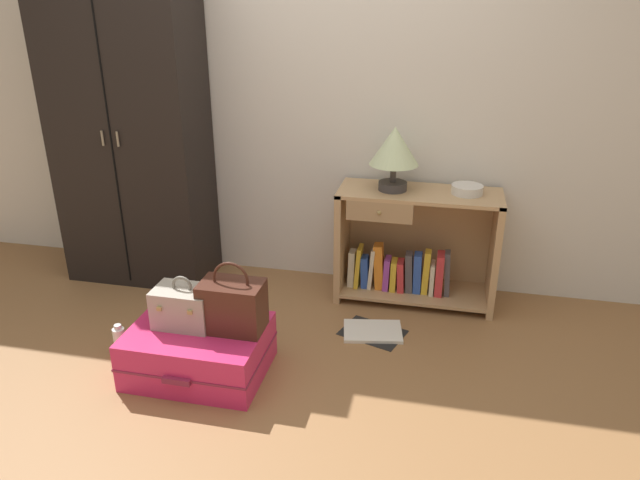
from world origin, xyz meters
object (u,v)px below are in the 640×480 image
table_lamp (394,149)px  train_case (184,306)px  bottle (120,341)px  open_book_on_floor (373,332)px  suitcase_large (199,350)px  bookshelf (412,248)px  handbag (232,305)px  bowl (467,189)px  wardrobe (130,130)px

table_lamp → train_case: table_lamp is taller
bottle → open_book_on_floor: bearing=21.5°
suitcase_large → open_book_on_floor: bearing=34.6°
bookshelf → suitcase_large: bearing=-133.2°
table_lamp → suitcase_large: (-0.85, -1.03, -0.84)m
suitcase_large → train_case: train_case is taller
handbag → bowl: bearing=42.5°
wardrobe → handbag: size_ratio=5.47×
wardrobe → train_case: (0.75, -0.98, -0.64)m
bottle → wardrobe: bearing=109.8°
handbag → open_book_on_floor: size_ratio=0.89×
suitcase_large → bottle: (-0.48, 0.05, -0.04)m
table_lamp → train_case: bearing=-132.6°
bookshelf → bottle: bookshelf is taller
table_lamp → bowl: table_lamp is taller
bookshelf → train_case: bearing=-136.1°
suitcase_large → bottle: size_ratio=3.72×
bookshelf → open_book_on_floor: (-0.17, -0.49, -0.33)m
bookshelf → bowl: 0.50m
bowl → handbag: bowl is taller
table_lamp → bottle: table_lamp is taller
table_lamp → train_case: size_ratio=1.31×
suitcase_large → bowl: bearing=39.5°
table_lamp → train_case: (-0.92, -1.00, -0.61)m
bookshelf → bottle: (-1.47, -1.00, -0.25)m
wardrobe → handbag: wardrobe is taller
open_book_on_floor → handbag: bearing=-140.9°
suitcase_large → bottle: 0.48m
wardrobe → open_book_on_floor: bearing=-15.2°
wardrobe → open_book_on_floor: size_ratio=4.89×
suitcase_large → wardrobe: bearing=129.2°
bookshelf → bowl: size_ratio=5.30×
suitcase_large → bottle: suitcase_large is taller
open_book_on_floor → suitcase_large: bearing=-145.4°
bowl → train_case: (-1.36, -1.02, -0.38)m
wardrobe → bowl: bearing=1.2°
wardrobe → bowl: wardrobe is taller
bookshelf → open_book_on_floor: bookshelf is taller
wardrobe → bottle: size_ratio=10.91×
bookshelf → bowl: bowl is taller
wardrobe → bookshelf: size_ratio=2.06×
bowl → bottle: bearing=-150.4°
handbag → bookshelf: bearing=51.2°
bowl → suitcase_large: bearing=-140.5°
bookshelf → suitcase_large: (-0.99, -1.05, -0.21)m
bookshelf → table_lamp: bearing=-172.7°
train_case → wardrobe: bearing=127.5°
table_lamp → handbag: table_lamp is taller
table_lamp → bottle: bearing=-143.6°
wardrobe → table_lamp: (1.67, 0.02, -0.03)m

